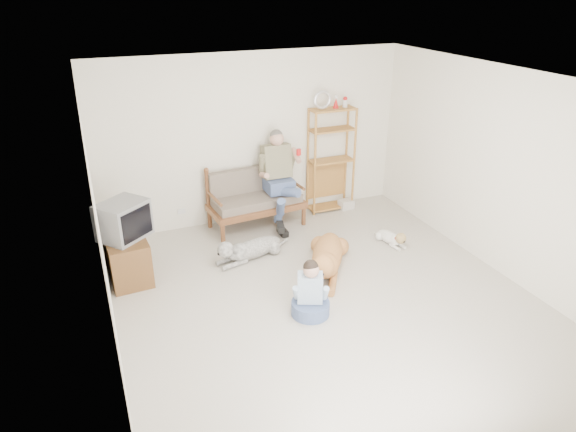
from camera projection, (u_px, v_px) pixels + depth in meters
name	position (u px, v px, depth m)	size (l,w,h in m)	color
floor	(327.00, 301.00, 6.42)	(5.50, 5.50, 0.00)	beige
ceiling	(335.00, 81.00, 5.29)	(5.50, 5.50, 0.00)	silver
wall_back	(254.00, 139.00, 8.17)	(5.00, 5.00, 0.00)	silver
wall_front	(509.00, 347.00, 3.54)	(5.00, 5.00, 0.00)	silver
wall_left	(101.00, 240.00, 5.00)	(5.50, 5.50, 0.00)	silver
wall_right	(502.00, 173.00, 6.71)	(5.50, 5.50, 0.00)	silver
loveseat	(255.00, 197.00, 8.23)	(1.56, 0.83, 0.95)	brown
man	(280.00, 185.00, 8.07)	(0.59, 0.84, 1.36)	#4D5D8E
etagere	(331.00, 159.00, 8.62)	(0.79, 0.34, 2.07)	#C48D3D
book_stack	(346.00, 204.00, 8.98)	(0.25, 0.18, 0.16)	silver
tv_stand	(126.00, 257.00, 6.82)	(0.56, 0.93, 0.60)	brown
crt_tv	(124.00, 220.00, 6.59)	(0.75, 0.74, 0.49)	slate
wall_outlet	(181.00, 211.00, 8.16)	(0.12, 0.02, 0.08)	silver
golden_retriever	(327.00, 258.00, 6.99)	(0.99, 1.50, 0.51)	#A8693A
shaggy_dog	(248.00, 249.00, 7.33)	(1.24, 0.51, 0.38)	white
terrier	(393.00, 238.00, 7.74)	(0.27, 0.69, 0.26)	white
child	(310.00, 295.00, 6.06)	(0.46, 0.46, 0.73)	#4D5D8E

